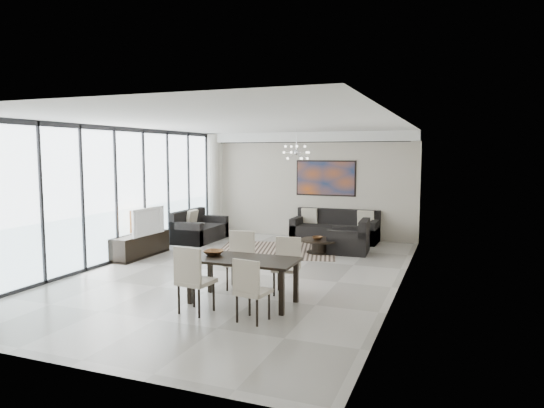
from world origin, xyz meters
The scene contains 20 objects.
room_shell centered at (0.46, 0.00, 1.45)m, with size 6.00×9.00×2.90m.
window_wall centered at (-2.86, 0.00, 1.47)m, with size 0.37×8.95×2.90m.
soffit centered at (0.00, 4.30, 2.77)m, with size 5.98×0.40×0.26m, color white.
painting centered at (0.50, 4.47, 1.65)m, with size 1.68×0.04×0.98m, color #AE4C18.
chandelier centered at (0.30, 2.50, 2.35)m, with size 0.66×0.66×0.71m.
rug centered at (-0.12, 2.30, 0.01)m, with size 2.78×2.14×0.01m, color black.
coffee_table centered at (0.94, 2.40, 0.18)m, with size 0.92×0.92×0.32m.
bowl_coffee centered at (0.88, 2.33, 0.36)m, with size 0.24×0.24×0.08m, color brown.
sofa_main centered at (0.89, 4.07, 0.28)m, with size 2.26×0.93×0.82m.
loveseat centered at (-2.55, 2.79, 0.28)m, with size 0.91×1.63×0.81m.
armchair centered at (1.59, 2.68, 0.27)m, with size 0.95×1.00×0.79m.
side_table centered at (-2.36, 2.43, 0.36)m, with size 0.39×0.39×0.53m.
tv_console centered at (-2.76, 0.54, 0.26)m, with size 0.47×1.66×0.52m, color black.
television centered at (-2.60, 0.50, 0.82)m, with size 1.06×0.14×0.61m, color gray.
dining_table centered at (0.83, -1.73, 0.62)m, with size 1.70×0.85×0.71m.
dining_chair_sw centered at (0.36, -2.49, 0.58)m, with size 0.51×0.51×1.00m.
dining_chair_se centered at (1.29, -2.52, 0.51)m, with size 0.47×0.47×0.90m.
dining_chair_nw centered at (0.42, -0.92, 0.56)m, with size 0.53×0.53×0.98m.
dining_chair_ne centered at (1.28, -0.95, 0.53)m, with size 0.48×0.48×0.93m.
bowl_dining centered at (0.29, -1.68, 0.75)m, with size 0.31×0.31×0.08m, color brown.
Camera 1 is at (3.90, -8.46, 2.33)m, focal length 32.00 mm.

